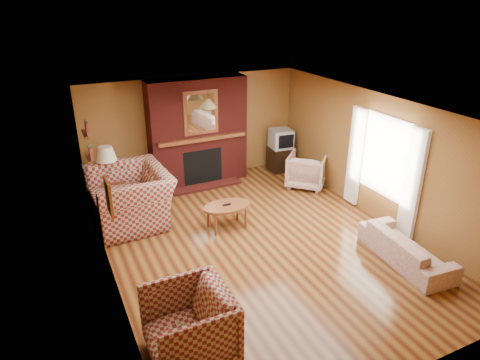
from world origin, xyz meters
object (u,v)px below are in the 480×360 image
side_table (111,194)px  crt_tv (281,139)px  fireplace (198,133)px  plaid_armchair (189,326)px  floral_sofa (406,248)px  plaid_loveseat (130,197)px  tv_stand (280,159)px  coffee_table (227,208)px  floral_armchair (307,170)px  table_lamp (107,161)px

side_table → crt_tv: 4.19m
fireplace → plaid_armchair: size_ratio=2.42×
fireplace → floral_sofa: bearing=-67.1°
plaid_loveseat → floral_sofa: size_ratio=0.94×
tv_stand → crt_tv: crt_tv is taller
plaid_armchair → side_table: 4.36m
plaid_armchair → tv_stand: (4.00, 4.71, -0.16)m
plaid_armchair → coffee_table: bearing=148.1°
plaid_loveseat → coffee_table: (1.56, -1.00, -0.11)m
floral_armchair → tv_stand: 1.10m
fireplace → coffee_table: (-0.29, -2.24, -0.77)m
floral_sofa → tv_stand: bearing=3.1°
tv_stand → floral_sofa: bearing=-91.6°
floral_armchair → coffee_table: bearing=66.4°
plaid_armchair → crt_tv: size_ratio=1.83×
plaid_loveseat → side_table: plaid_loveseat is taller
floral_sofa → floral_armchair: (0.20, 3.22, 0.13)m
fireplace → crt_tv: fireplace is taller
plaid_armchair → fireplace: bearing=158.4°
tv_stand → floral_armchair: bearing=-86.9°
fireplace → tv_stand: (2.05, -0.18, -0.89)m
table_lamp → plaid_loveseat: bearing=-70.4°
floral_armchair → tv_stand: size_ratio=1.42×
plaid_loveseat → plaid_armchair: bearing=-4.3°
plaid_loveseat → table_lamp: bearing=-163.2°
plaid_loveseat → coffee_table: 1.85m
plaid_armchair → table_lamp: 4.40m
plaid_loveseat → coffee_table: bearing=54.4°
floral_sofa → table_lamp: bearing=50.3°
fireplace → table_lamp: size_ratio=3.61×
coffee_table → table_lamp: bearing=136.6°
floral_armchair → side_table: (-4.20, 0.75, -0.04)m
side_table → crt_tv: bearing=4.7°
plaid_loveseat → plaid_armchair: plaid_loveseat is taller
floral_armchair → side_table: size_ratio=1.24×
side_table → table_lamp: (-0.00, 0.00, 0.71)m
fireplace → table_lamp: bearing=-165.7°
fireplace → coffee_table: 2.39m
fireplace → floral_sofa: 4.98m
fireplace → crt_tv: size_ratio=4.42×
fireplace → crt_tv: (2.05, -0.19, -0.37)m
fireplace → floral_sofa: fireplace is taller
plaid_loveseat → floral_sofa: bearing=46.2°
plaid_loveseat → side_table: bearing=-163.2°
plaid_armchair → crt_tv: 6.18m
side_table → tv_stand: 4.16m
plaid_loveseat → floral_sofa: plaid_loveseat is taller
coffee_table → crt_tv: 3.14m
plaid_loveseat → coffee_table: plaid_loveseat is taller
floral_armchair → tv_stand: (-0.05, 1.10, -0.09)m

